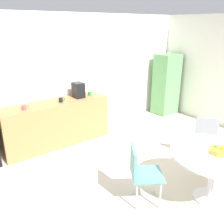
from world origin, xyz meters
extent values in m
plane|color=beige|center=(0.00, 0.00, 0.00)|extent=(6.00, 6.00, 0.00)
cube|color=white|center=(0.00, 3.00, 1.30)|extent=(6.00, 0.10, 2.60)
cube|color=#9E7042|center=(-0.68, 2.65, 0.45)|extent=(2.20, 0.60, 0.90)
cube|color=#599959|center=(2.55, 2.55, 0.82)|extent=(0.60, 0.50, 1.63)
cylinder|color=silver|center=(0.28, -0.29, 0.01)|extent=(0.44, 0.44, 0.03)
cylinder|color=silver|center=(0.28, -0.29, 0.39)|extent=(0.08, 0.08, 0.71)
cylinder|color=white|center=(0.28, -0.29, 0.73)|extent=(1.20, 1.20, 0.03)
cylinder|color=silver|center=(-0.26, 0.26, 0.21)|extent=(0.02, 0.02, 0.42)
cylinder|color=silver|center=(-0.44, 0.00, 0.21)|extent=(0.02, 0.02, 0.42)
cylinder|color=silver|center=(-0.52, 0.44, 0.21)|extent=(0.02, 0.02, 0.42)
cylinder|color=silver|center=(-0.70, 0.18, 0.21)|extent=(0.02, 0.02, 0.42)
cube|color=teal|center=(-0.48, 0.22, 0.44)|extent=(0.58, 0.58, 0.03)
cube|color=teal|center=(-0.64, 0.33, 0.64)|extent=(0.24, 0.34, 0.38)
cylinder|color=silver|center=(0.98, 0.05, 0.21)|extent=(0.02, 0.02, 0.42)
cylinder|color=silver|center=(0.79, 0.30, 0.21)|extent=(0.02, 0.02, 0.42)
cylinder|color=silver|center=(1.23, 0.25, 0.21)|extent=(0.02, 0.02, 0.42)
cylinder|color=silver|center=(1.03, 0.49, 0.21)|extent=(0.02, 0.02, 0.42)
cube|color=gray|center=(1.01, 0.27, 0.44)|extent=(0.59, 0.59, 0.03)
cube|color=gray|center=(1.16, 0.39, 0.64)|extent=(0.26, 0.32, 0.38)
cylinder|color=gold|center=(0.30, -0.32, 0.78)|extent=(0.25, 0.25, 0.07)
sphere|color=#66B233|center=(0.31, -0.28, 0.81)|extent=(0.07, 0.07, 0.07)
sphere|color=yellow|center=(0.32, -0.36, 0.81)|extent=(0.07, 0.07, 0.07)
cylinder|color=#D84C4C|center=(-1.31, 2.56, 0.95)|extent=(0.08, 0.08, 0.09)
torus|color=#D84C4C|center=(-1.25, 2.56, 0.95)|extent=(0.06, 0.01, 0.06)
cylinder|color=black|center=(-0.57, 2.57, 0.95)|extent=(0.08, 0.08, 0.09)
torus|color=black|center=(-0.52, 2.57, 0.95)|extent=(0.06, 0.01, 0.06)
cylinder|color=#338C59|center=(0.14, 2.61, 0.95)|extent=(0.08, 0.08, 0.09)
torus|color=#338C59|center=(0.20, 2.61, 0.95)|extent=(0.06, 0.01, 0.06)
cube|color=black|center=(-0.12, 2.65, 1.06)|extent=(0.20, 0.24, 0.32)
camera|label=1|loc=(-2.59, -1.76, 2.37)|focal=39.29mm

